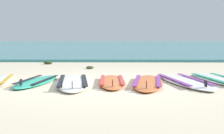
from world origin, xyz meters
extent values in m
plane|color=beige|center=(0.00, 0.00, 0.00)|extent=(80.00, 80.00, 0.00)
cube|color=teal|center=(0.00, 35.57, 0.05)|extent=(80.00, 60.00, 0.10)
cube|color=gold|center=(-1.96, 0.17, 0.08)|extent=(0.36, 1.49, 0.01)
ellipsoid|color=#2DB793|center=(-1.33, 0.07, 0.04)|extent=(0.73, 2.05, 0.07)
cube|color=black|center=(-1.51, 0.09, 0.08)|extent=(0.23, 1.40, 0.01)
cube|color=black|center=(-1.15, 0.05, 0.08)|extent=(0.23, 1.40, 0.01)
cube|color=black|center=(-1.42, -0.70, 0.12)|extent=(0.02, 0.09, 0.11)
ellipsoid|color=white|center=(-0.60, -0.02, 0.04)|extent=(0.95, 2.59, 0.07)
cube|color=black|center=(-0.83, -0.05, 0.08)|extent=(0.32, 1.77, 0.01)
cube|color=black|center=(-0.38, 0.01, 0.08)|extent=(0.32, 1.77, 0.01)
cube|color=black|center=(-0.47, -1.00, 0.12)|extent=(0.02, 0.09, 0.11)
cube|color=black|center=(-0.65, -0.96, 0.12)|extent=(0.02, 0.09, 0.11)
cube|color=black|center=(-0.31, -0.92, 0.12)|extent=(0.02, 0.09, 0.11)
ellipsoid|color=orange|center=(0.17, 0.07, 0.04)|extent=(0.59, 2.13, 0.07)
cube|color=#D13838|center=(-0.02, 0.07, 0.08)|extent=(0.12, 1.48, 0.01)
cube|color=#D13838|center=(0.36, 0.08, 0.08)|extent=(0.12, 1.48, 0.01)
cube|color=black|center=(0.19, -0.75, 0.12)|extent=(0.01, 0.09, 0.11)
ellipsoid|color=orange|center=(0.87, -0.03, 0.04)|extent=(0.86, 2.42, 0.07)
cube|color=purple|center=(0.66, 0.00, 0.08)|extent=(0.27, 1.65, 0.01)
cube|color=purple|center=(1.08, -0.05, 0.08)|extent=(0.27, 1.65, 0.01)
cube|color=black|center=(0.76, -0.94, 0.12)|extent=(0.02, 0.09, 0.11)
ellipsoid|color=white|center=(1.62, 0.18, 0.04)|extent=(1.07, 2.67, 0.07)
cube|color=purple|center=(1.39, 0.14, 0.08)|extent=(0.39, 1.81, 0.01)
cube|color=purple|center=(1.85, 0.22, 0.08)|extent=(0.39, 1.81, 0.01)
cube|color=black|center=(1.78, -0.82, 0.12)|extent=(0.03, 0.09, 0.11)
ellipsoid|color=white|center=(2.40, 0.37, 0.04)|extent=(1.01, 2.57, 0.07)
cube|color=teal|center=(2.17, 0.33, 0.08)|extent=(0.36, 1.74, 0.01)
ellipsoid|color=#2D381E|center=(-2.11, 4.68, 0.05)|extent=(0.30, 0.24, 0.11)
ellipsoid|color=#384723|center=(-0.53, 3.05, 0.04)|extent=(0.23, 0.19, 0.08)
camera|label=1|loc=(0.28, -6.27, 0.90)|focal=51.56mm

